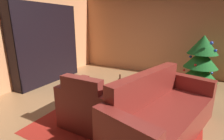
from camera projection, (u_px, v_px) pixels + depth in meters
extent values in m
plane|color=#9B7047|center=(122.00, 110.00, 3.21)|extent=(6.68, 6.68, 0.00)
cube|color=tan|center=(160.00, 30.00, 5.23)|extent=(5.54, 0.06, 2.72)
cube|color=tan|center=(20.00, 33.00, 4.08)|extent=(0.06, 5.69, 2.72)
cube|color=maroon|center=(119.00, 121.00, 2.85)|extent=(2.50, 2.09, 0.01)
cube|color=black|center=(51.00, 45.00, 4.47)|extent=(0.03, 1.97, 2.07)
cube|color=black|center=(71.00, 41.00, 5.37)|extent=(0.36, 0.02, 2.07)
cube|color=black|center=(11.00, 49.00, 3.72)|extent=(0.36, 0.03, 2.07)
cube|color=black|center=(50.00, 80.00, 4.82)|extent=(0.33, 1.92, 0.03)
cube|color=black|center=(49.00, 66.00, 4.71)|extent=(0.33, 1.92, 0.03)
cube|color=black|center=(47.00, 52.00, 4.60)|extent=(0.33, 1.92, 0.02)
cube|color=black|center=(46.00, 37.00, 4.49)|extent=(0.33, 1.92, 0.02)
cube|color=black|center=(44.00, 21.00, 4.38)|extent=(0.33, 1.92, 0.02)
cube|color=black|center=(42.00, 4.00, 4.27)|extent=(0.33, 1.92, 0.03)
cube|color=black|center=(42.00, 39.00, 4.57)|extent=(0.05, 1.05, 0.65)
cube|color=black|center=(43.00, 39.00, 4.56)|extent=(0.03, 1.08, 0.68)
cube|color=orange|center=(70.00, 69.00, 5.58)|extent=(0.25, 0.03, 0.22)
cube|color=#8F56A3|center=(69.00, 67.00, 5.54)|extent=(0.21, 0.03, 0.31)
cube|color=#14439A|center=(68.00, 67.00, 5.50)|extent=(0.21, 0.03, 0.33)
cube|color=#2B7849|center=(68.00, 69.00, 5.47)|extent=(0.27, 0.04, 0.24)
cube|color=gold|center=(66.00, 69.00, 5.43)|extent=(0.22, 0.05, 0.27)
cube|color=orange|center=(65.00, 69.00, 5.38)|extent=(0.20, 0.05, 0.32)
cube|color=orange|center=(63.00, 69.00, 5.35)|extent=(0.17, 0.05, 0.32)
cube|color=#BFAE8A|center=(63.00, 69.00, 5.29)|extent=(0.26, 0.03, 0.31)
cube|color=#12677F|center=(69.00, 55.00, 5.47)|extent=(0.23, 0.03, 0.29)
cube|color=#9B51A7|center=(68.00, 55.00, 5.44)|extent=(0.17, 0.04, 0.31)
cube|color=#7E5098|center=(67.00, 56.00, 5.41)|extent=(0.17, 0.04, 0.24)
cube|color=#B6AB9E|center=(67.00, 57.00, 5.35)|extent=(0.26, 0.05, 0.24)
cube|color=#B92E29|center=(64.00, 55.00, 5.31)|extent=(0.18, 0.03, 0.34)
cube|color=#81519F|center=(64.00, 57.00, 5.27)|extent=(0.24, 0.03, 0.27)
cube|color=#3B8B4A|center=(63.00, 56.00, 5.25)|extent=(0.19, 0.04, 0.33)
cube|color=#AD9DA1|center=(62.00, 58.00, 5.22)|extent=(0.17, 0.05, 0.22)
cube|color=gold|center=(67.00, 15.00, 5.14)|extent=(0.24, 0.04, 0.30)
cube|color=#167889|center=(66.00, 15.00, 5.09)|extent=(0.27, 0.03, 0.34)
cube|color=#378E30|center=(64.00, 16.00, 5.09)|extent=(0.18, 0.03, 0.25)
cube|color=#28834A|center=(64.00, 16.00, 5.04)|extent=(0.26, 0.03, 0.25)
cube|color=gold|center=(63.00, 15.00, 5.02)|extent=(0.22, 0.04, 0.28)
cube|color=brown|center=(62.00, 15.00, 4.97)|extent=(0.25, 0.05, 0.30)
cube|color=maroon|center=(94.00, 112.00, 2.71)|extent=(0.64, 0.70, 0.44)
cube|color=maroon|center=(82.00, 93.00, 2.36)|extent=(0.64, 0.16, 0.44)
cube|color=maroon|center=(116.00, 111.00, 2.50)|extent=(0.16, 0.70, 0.68)
cube|color=maroon|center=(74.00, 100.00, 2.85)|extent=(0.16, 0.70, 0.68)
ellipsoid|color=#BDBC8A|center=(96.00, 93.00, 2.68)|extent=(0.28, 0.18, 0.18)
sphere|color=#BDBC8A|center=(100.00, 87.00, 2.78)|extent=(0.13, 0.13, 0.13)
cube|color=maroon|center=(164.00, 121.00, 2.48)|extent=(1.23, 1.83, 0.42)
cube|color=maroon|center=(147.00, 87.00, 2.57)|extent=(0.62, 1.66, 0.48)
cube|color=maroon|center=(188.00, 94.00, 3.09)|extent=(0.84, 0.39, 0.68)
cylinder|color=black|center=(134.00, 110.00, 2.77)|extent=(0.04, 0.04, 0.42)
cylinder|color=black|center=(123.00, 103.00, 3.02)|extent=(0.04, 0.04, 0.42)
cylinder|color=black|center=(115.00, 110.00, 2.78)|extent=(0.04, 0.04, 0.42)
cylinder|color=silver|center=(125.00, 96.00, 2.80)|extent=(0.63, 0.63, 0.02)
cube|color=#2A4596|center=(126.00, 94.00, 2.82)|extent=(0.21, 0.15, 0.02)
cube|color=#3C448E|center=(126.00, 93.00, 2.82)|extent=(0.17, 0.12, 0.02)
cube|color=gray|center=(126.00, 91.00, 2.82)|extent=(0.19, 0.18, 0.03)
cube|color=#3A4786|center=(126.00, 90.00, 2.81)|extent=(0.21, 0.14, 0.03)
cube|color=#44824C|center=(126.00, 89.00, 2.80)|extent=(0.21, 0.14, 0.02)
cube|color=#BE391F|center=(126.00, 88.00, 2.79)|extent=(0.16, 0.14, 0.02)
cylinder|color=#4F2415|center=(120.00, 85.00, 2.91)|extent=(0.07, 0.07, 0.23)
cylinder|color=#4F2415|center=(120.00, 77.00, 2.87)|extent=(0.03, 0.03, 0.08)
cylinder|color=brown|center=(198.00, 83.00, 4.41)|extent=(0.08, 0.08, 0.15)
cone|color=#1A5D21|center=(199.00, 72.00, 4.32)|extent=(0.90, 0.90, 0.46)
cone|color=#1A5D21|center=(201.00, 58.00, 4.23)|extent=(0.81, 0.81, 0.46)
cone|color=#1A5D21|center=(203.00, 45.00, 4.14)|extent=(0.71, 0.71, 0.46)
sphere|color=red|center=(184.00, 70.00, 4.54)|extent=(0.06, 0.06, 0.06)
sphere|color=red|center=(195.00, 65.00, 4.05)|extent=(0.06, 0.06, 0.06)
sphere|color=blue|center=(191.00, 57.00, 4.52)|extent=(0.07, 0.07, 0.07)
sphere|color=blue|center=(212.00, 73.00, 4.40)|extent=(0.06, 0.06, 0.06)
sphere|color=blue|center=(215.00, 51.00, 3.96)|extent=(0.07, 0.07, 0.07)
sphere|color=blue|center=(212.00, 43.00, 3.84)|extent=(0.08, 0.08, 0.08)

